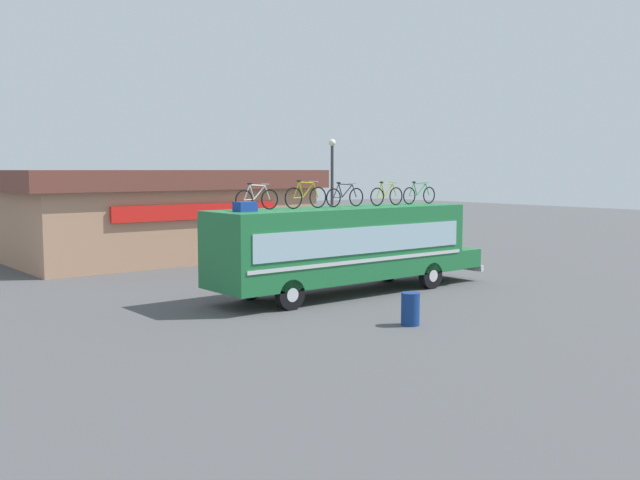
# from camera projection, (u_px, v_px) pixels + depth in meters

# --- Properties ---
(ground_plane) EXTENTS (120.00, 120.00, 0.00)m
(ground_plane) POSITION_uv_depth(u_px,v_px,m) (341.00, 294.00, 25.27)
(ground_plane) COLOR #4C4C4F
(bus) EXTENTS (11.33, 2.65, 3.08)m
(bus) POSITION_uv_depth(u_px,v_px,m) (345.00, 244.00, 25.21)
(bus) COLOR #1E6B38
(bus) RESTS_ON ground
(luggage_bag_1) EXTENTS (0.64, 0.50, 0.31)m
(luggage_bag_1) POSITION_uv_depth(u_px,v_px,m) (245.00, 207.00, 22.50)
(luggage_bag_1) COLOR #193899
(luggage_bag_1) RESTS_ON bus
(rooftop_bicycle_1) EXTENTS (1.67, 0.44, 0.89)m
(rooftop_bicycle_1) POSITION_uv_depth(u_px,v_px,m) (257.00, 199.00, 23.24)
(rooftop_bicycle_1) COLOR black
(rooftop_bicycle_1) RESTS_ON bus
(rooftop_bicycle_2) EXTENTS (1.77, 0.44, 0.97)m
(rooftop_bicycle_2) POSITION_uv_depth(u_px,v_px,m) (306.00, 197.00, 24.20)
(rooftop_bicycle_2) COLOR black
(rooftop_bicycle_2) RESTS_ON bus
(rooftop_bicycle_3) EXTENTS (1.73, 0.44, 0.88)m
(rooftop_bicycle_3) POSITION_uv_depth(u_px,v_px,m) (345.00, 196.00, 25.33)
(rooftop_bicycle_3) COLOR black
(rooftop_bicycle_3) RESTS_ON bus
(rooftop_bicycle_4) EXTENTS (1.62, 0.44, 0.89)m
(rooftop_bicycle_4) POSITION_uv_depth(u_px,v_px,m) (387.00, 195.00, 26.20)
(rooftop_bicycle_4) COLOR black
(rooftop_bicycle_4) RESTS_ON bus
(rooftop_bicycle_5) EXTENTS (1.75, 0.44, 0.87)m
(rooftop_bicycle_5) POSITION_uv_depth(u_px,v_px,m) (419.00, 194.00, 27.38)
(rooftop_bicycle_5) COLOR black
(rooftop_bicycle_5) RESTS_ON bus
(roadside_building) EXTENTS (14.99, 9.45, 4.37)m
(roadside_building) POSITION_uv_depth(u_px,v_px,m) (155.00, 212.00, 36.03)
(roadside_building) COLOR tan
(roadside_building) RESTS_ON ground
(trash_bin) EXTENTS (0.53, 0.53, 0.93)m
(trash_bin) POSITION_uv_depth(u_px,v_px,m) (410.00, 309.00, 20.21)
(trash_bin) COLOR navy
(trash_bin) RESTS_ON ground
(street_lamp) EXTENTS (0.32, 0.32, 5.79)m
(street_lamp) POSITION_uv_depth(u_px,v_px,m) (332.00, 190.00, 33.21)
(street_lamp) COLOR #38383D
(street_lamp) RESTS_ON ground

